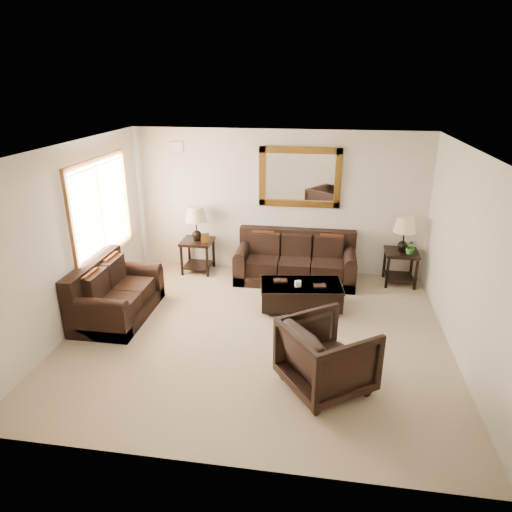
% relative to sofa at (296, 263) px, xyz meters
% --- Properties ---
extents(room, '(5.51, 5.01, 2.71)m').
position_rel_sofa_xyz_m(room, '(-0.41, -2.07, 1.03)').
color(room, gray).
rests_on(room, ground).
extents(window, '(0.07, 1.96, 1.66)m').
position_rel_sofa_xyz_m(window, '(-3.11, -1.17, 1.23)').
color(window, white).
rests_on(window, room).
extents(mirror, '(1.50, 0.06, 1.10)m').
position_rel_sofa_xyz_m(mirror, '(-0.00, 0.40, 1.53)').
color(mirror, '#472E0E').
rests_on(mirror, room).
extents(air_vent, '(0.25, 0.02, 0.18)m').
position_rel_sofa_xyz_m(air_vent, '(-2.31, 0.41, 2.03)').
color(air_vent, '#999999').
rests_on(air_vent, room).
extents(sofa, '(2.19, 0.95, 0.90)m').
position_rel_sofa_xyz_m(sofa, '(0.00, 0.00, 0.00)').
color(sofa, black).
rests_on(sofa, room).
extents(loveseat, '(0.95, 1.60, 0.90)m').
position_rel_sofa_xyz_m(loveseat, '(-2.72, -1.86, 0.01)').
color(loveseat, black).
rests_on(loveseat, room).
extents(end_table_left, '(0.59, 0.59, 1.29)m').
position_rel_sofa_xyz_m(end_table_left, '(-1.90, 0.10, 0.52)').
color(end_table_left, black).
rests_on(end_table_left, room).
extents(end_table_right, '(0.58, 0.58, 1.27)m').
position_rel_sofa_xyz_m(end_table_right, '(1.90, 0.10, 0.50)').
color(end_table_right, black).
rests_on(end_table_right, room).
extents(coffee_table, '(1.39, 0.88, 0.55)m').
position_rel_sofa_xyz_m(coffee_table, '(0.18, -1.18, -0.05)').
color(coffee_table, black).
rests_on(coffee_table, room).
extents(armchair, '(1.26, 1.27, 0.96)m').
position_rel_sofa_xyz_m(armchair, '(0.60, -3.17, 0.16)').
color(armchair, black).
rests_on(armchair, floor).
extents(potted_plant, '(0.33, 0.34, 0.21)m').
position_rel_sofa_xyz_m(potted_plant, '(2.03, -0.00, 0.41)').
color(potted_plant, '#20541D').
rests_on(potted_plant, end_table_right).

